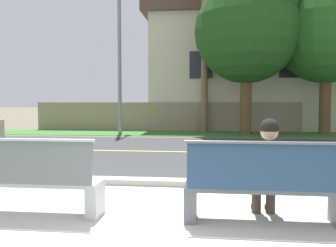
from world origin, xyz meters
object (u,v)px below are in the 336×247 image
object	(u,v)px
bench_left	(27,181)
shade_tree_far_left	(250,23)
bench_right	(265,187)
streetlamp	(120,41)
seated_person_white	(267,166)
shade_tree_left	(331,23)

from	to	relation	value
bench_left	shade_tree_far_left	world-z (taller)	shade_tree_far_left
shade_tree_far_left	bench_right	bearing A→B (deg)	-95.25
bench_right	streetlamp	world-z (taller)	streetlamp
seated_person_white	shade_tree_left	xyz separation A→B (m)	(4.47, 11.98, 4.11)
bench_right	shade_tree_far_left	size ratio (longest dim) A/B	0.25
bench_left	seated_person_white	xyz separation A→B (m)	(2.98, 0.17, 0.22)
bench_right	shade_tree_far_left	world-z (taller)	shade_tree_far_left
streetlamp	bench_right	bearing A→B (deg)	-68.57
bench_left	streetlamp	world-z (taller)	streetlamp
shade_tree_far_left	shade_tree_left	distance (m)	3.50
seated_person_white	streetlamp	distance (m)	12.92
bench_left	shade_tree_far_left	size ratio (longest dim) A/B	0.25
seated_person_white	streetlamp	size ratio (longest dim) A/B	0.17
seated_person_white	shade_tree_far_left	bearing A→B (deg)	84.96
bench_right	shade_tree_left	world-z (taller)	shade_tree_left
bench_right	shade_tree_left	distance (m)	13.67
bench_right	seated_person_white	bearing A→B (deg)	71.60
shade_tree_far_left	shade_tree_left	size ratio (longest dim) A/B	1.00
bench_right	streetlamp	distance (m)	13.11
shade_tree_left	shade_tree_far_left	bearing A→B (deg)	-170.74
bench_right	streetlamp	size ratio (longest dim) A/B	0.26
streetlamp	shade_tree_left	world-z (taller)	shade_tree_left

